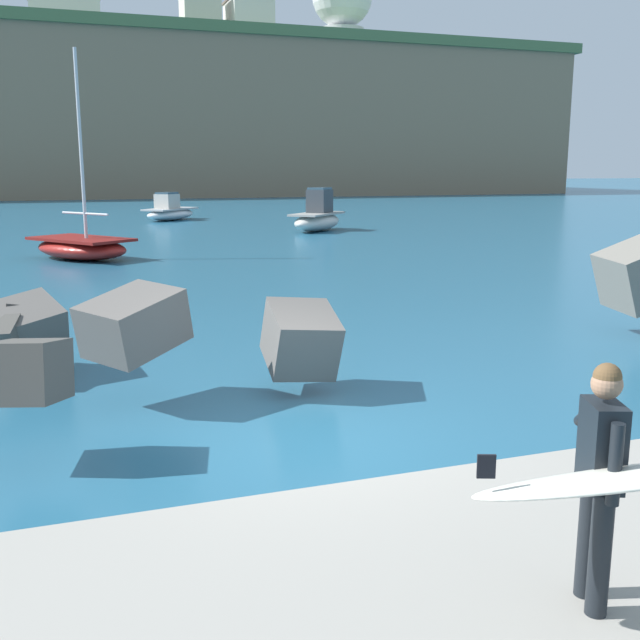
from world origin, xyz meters
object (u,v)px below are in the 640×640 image
Objects in this scene: surfer_with_board at (611,473)px; boat_near_centre at (81,246)px; boat_mid_left at (170,211)px; boat_near_right at (318,217)px; station_building_central at (200,18)px; radar_dome at (342,3)px; station_building_west at (65,16)px; station_building_east at (249,24)px.

boat_near_centre reaches higher than surfer_with_board.
boat_near_right is at bearing -60.53° from boat_mid_left.
boat_near_centre is at bearing -104.18° from station_building_central.
boat_near_centre is 21.04m from boat_mid_left.
boat_near_right is at bearing 74.07° from surfer_with_board.
radar_dome is 36.20m from station_building_west.
radar_dome reaches higher than station_building_central.
station_building_central reaches higher than boat_near_right.
station_building_west is (-35.96, -1.00, -4.00)m from radar_dome.
boat_near_right is 0.60× the size of station_building_east.
station_building_west is at bearing 95.01° from boat_mid_left.
boat_mid_left is 65.33m from radar_dome.
boat_mid_left is (3.47, 45.07, -0.71)m from surfer_with_board.
boat_near_centre is at bearing -91.35° from station_building_west.
boat_near_centre is 84.74m from radar_dome.
station_building_west is 23.16m from station_building_east.
radar_dome is at bearing 1.59° from station_building_west.
radar_dome is 19.53m from station_building_central.
boat_near_centre is at bearing -143.63° from boat_near_right.
boat_near_right reaches higher than surfer_with_board.
boat_near_right is at bearing 36.37° from boat_near_centre.
radar_dome reaches higher than surfer_with_board.
boat_mid_left is (-6.24, 11.05, -0.15)m from boat_near_right.
station_building_central is at bearing 5.97° from station_building_west.
station_building_central is (15.69, 97.45, 21.01)m from surfer_with_board.
surfer_with_board is 0.47× the size of boat_mid_left.
boat_near_centre reaches higher than boat_near_right.
boat_near_right is 0.52× the size of station_building_west.
station_building_east is at bearing 77.22° from surfer_with_board.
boat_near_right is (12.34, 9.09, 0.25)m from boat_near_centre.
station_building_west is 1.16× the size of station_building_east.
surfer_with_board is 105.60m from radar_dome.
boat_near_centre is at bearing -117.66° from radar_dome.
station_building_central is at bearing 84.61° from boat_near_right.
boat_near_centre is 1.03× the size of station_building_east.
radar_dome is at bearing -3.34° from station_building_east.
station_building_central is 6.42m from station_building_east.
surfer_with_board is 97.77m from station_building_west.
boat_mid_left is 59.59m from station_building_east.
surfer_with_board is 102.06m from station_building_east.
station_building_east is (23.08, 1.75, 0.77)m from station_building_west.
station_building_east is at bearing 78.94° from boat_near_right.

